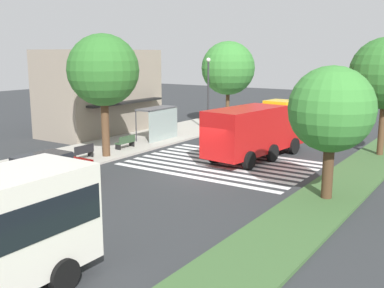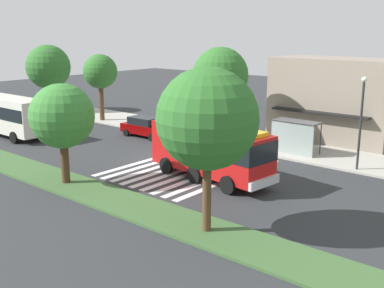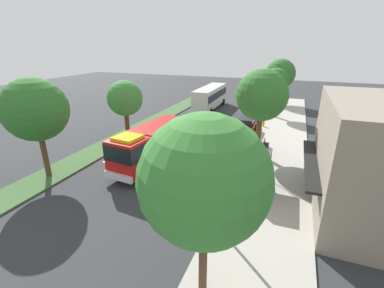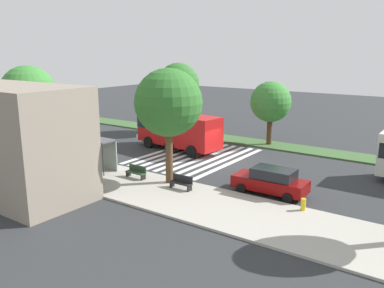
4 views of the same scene
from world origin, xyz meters
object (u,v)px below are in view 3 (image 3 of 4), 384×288
at_px(median_tree_west, 35,110).
at_px(sidewalk_tree_far_east, 204,180).
at_px(bench_near_shelter, 260,160).
at_px(sidewalk_tree_west, 276,81).
at_px(bench_west_of_shelter, 265,145).
at_px(sidewalk_tree_center, 262,96).
at_px(fire_truck, 150,145).
at_px(street_lamp, 221,170).
at_px(median_tree_far_west, 125,99).
at_px(transit_bus, 210,96).
at_px(bus_stop_shelter, 254,165).
at_px(sidewalk_tree_far_west, 280,74).
at_px(fire_hydrant, 264,124).
at_px(parked_car_west, 246,125).

bearing_deg(median_tree_west, sidewalk_tree_far_east, 69.35).
height_order(bench_near_shelter, sidewalk_tree_west, sidewalk_tree_west).
height_order(bench_west_of_shelter, sidewalk_tree_west, sidewalk_tree_west).
bearing_deg(sidewalk_tree_far_east, sidewalk_tree_center, -180.00).
height_order(fire_truck, bench_west_of_shelter, fire_truck).
bearing_deg(sidewalk_tree_west, street_lamp, -0.84).
distance_m(bench_near_shelter, bench_west_of_shelter, 4.04).
bearing_deg(median_tree_far_west, bench_near_shelter, 78.14).
relative_size(fire_truck, bench_west_of_shelter, 5.61).
distance_m(transit_bus, median_tree_far_west, 17.06).
distance_m(bus_stop_shelter, median_tree_west, 16.26).
xyz_separation_m(bus_stop_shelter, sidewalk_tree_west, (-21.83, -0.63, 3.20)).
relative_size(bus_stop_shelter, sidewalk_tree_far_west, 0.47).
bearing_deg(fire_hydrant, sidewalk_tree_west, 175.16).
distance_m(sidewalk_tree_far_west, sidewalk_tree_center, 24.51).
xyz_separation_m(sidewalk_tree_far_west, median_tree_west, (34.92, -14.76, 0.31)).
bearing_deg(median_tree_far_west, parked_car_west, 115.14).
bearing_deg(median_tree_far_west, fire_hydrant, 121.34).
xyz_separation_m(sidewalk_tree_west, median_tree_far_west, (14.60, -14.76, -0.83)).
height_order(transit_bus, median_tree_west, median_tree_west).
height_order(parked_car_west, median_tree_far_west, median_tree_far_west).
bearing_deg(fire_truck, sidewalk_tree_center, 131.28).
distance_m(street_lamp, sidewalk_tree_far_west, 36.44).
relative_size(bench_west_of_shelter, median_tree_west, 0.21).
bearing_deg(sidewalk_tree_far_east, bus_stop_shelter, 176.19).
xyz_separation_m(fire_truck, sidewalk_tree_far_east, (10.28, 8.19, 3.39)).
bearing_deg(bench_near_shelter, median_tree_far_west, -101.86).
distance_m(transit_bus, sidewalk_tree_center, 19.89).
xyz_separation_m(transit_bus, street_lamp, (28.79, 9.49, 1.73)).
distance_m(parked_car_west, sidewalk_tree_west, 9.91).
bearing_deg(street_lamp, transit_bus, -161.75).
bearing_deg(sidewalk_tree_far_west, median_tree_far_west, -31.77).
bearing_deg(sidewalk_tree_far_east, median_tree_west, -110.65).
height_order(fire_truck, sidewalk_tree_far_west, sidewalk_tree_far_west).
bearing_deg(median_tree_west, fire_truck, 125.63).
bearing_deg(fire_truck, sidewalk_tree_west, 165.10).
bearing_deg(bench_west_of_shelter, fire_truck, -50.76).
xyz_separation_m(street_lamp, sidewalk_tree_far_west, (-36.42, 0.40, 1.32)).
distance_m(bench_near_shelter, fire_hydrant, 11.97).
bearing_deg(bench_west_of_shelter, bench_near_shelter, 0.00).
bearing_deg(street_lamp, sidewalk_tree_west, 179.16).
height_order(bus_stop_shelter, median_tree_far_west, median_tree_far_west).
bearing_deg(sidewalk_tree_far_east, parked_car_west, -174.42).
xyz_separation_m(sidewalk_tree_west, sidewalk_tree_center, (15.27, -0.00, 0.57)).
relative_size(transit_bus, sidewalk_tree_far_east, 1.40).
xyz_separation_m(bench_west_of_shelter, sidewalk_tree_far_east, (17.46, -0.60, 4.76)).
bearing_deg(sidewalk_tree_far_east, bench_near_shelter, 177.42).
bearing_deg(fire_truck, sidewalk_tree_far_west, 171.27).
distance_m(parked_car_west, median_tree_far_west, 14.28).
bearing_deg(fire_hydrant, median_tree_far_west, -58.66).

